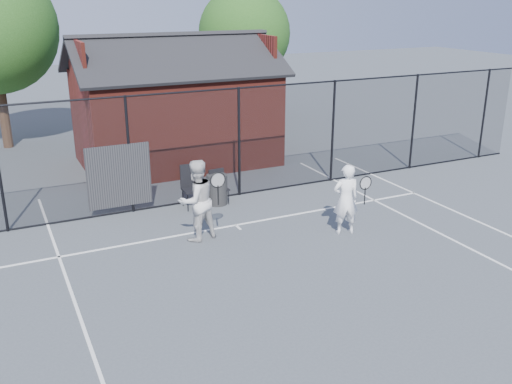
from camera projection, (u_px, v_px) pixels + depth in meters
name	position (u px, v px, depth m)	size (l,w,h in m)	color
ground	(296.00, 278.00, 11.25)	(80.00, 80.00, 0.00)	#44494D
court_lines	(333.00, 309.00, 10.12)	(11.02, 18.00, 0.01)	silver
fence	(194.00, 150.00, 14.91)	(22.04, 3.00, 3.00)	black
clubhouse	(175.00, 114.00, 18.60)	(6.50, 4.36, 4.19)	maroon
tree_right	(244.00, 33.00, 24.64)	(3.97, 3.97, 5.70)	black
player_front	(346.00, 199.00, 13.11)	(0.79, 0.62, 1.67)	white
player_back	(197.00, 200.00, 12.74)	(1.08, 0.90, 1.87)	silver
chair_left	(219.00, 188.00, 15.11)	(0.43, 0.45, 0.90)	black
chair_right	(193.00, 188.00, 14.79)	(0.53, 0.55, 1.10)	black
waste_bin	(217.00, 189.00, 15.11)	(0.55, 0.55, 0.80)	black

